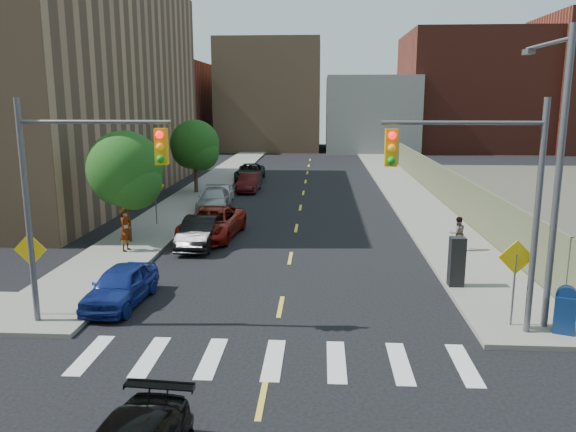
# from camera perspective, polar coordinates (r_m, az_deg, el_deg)

# --- Properties ---
(sidewalk_nw) EXTENTS (3.50, 73.00, 0.15)m
(sidewalk_nw) POSITION_cam_1_polar(r_m,az_deg,el_deg) (52.81, -6.55, 4.19)
(sidewalk_nw) COLOR gray
(sidewalk_nw) RESTS_ON ground
(sidewalk_ne) EXTENTS (3.50, 73.00, 0.15)m
(sidewalk_ne) POSITION_cam_1_polar(r_m,az_deg,el_deg) (52.42, 10.43, 4.01)
(sidewalk_ne) COLOR gray
(sidewalk_ne) RESTS_ON ground
(fence_north) EXTENTS (0.12, 44.00, 2.50)m
(fence_north) POSITION_cam_1_polar(r_m,az_deg,el_deg) (39.37, 15.51, 3.00)
(fence_north) COLOR #616B4A
(fence_north) RESTS_ON ground
(bg_bldg_west) EXTENTS (14.00, 18.00, 12.00)m
(bg_bldg_west) POSITION_cam_1_polar(r_m,az_deg,el_deg) (83.40, -13.08, 10.78)
(bg_bldg_west) COLOR #592319
(bg_bldg_west) RESTS_ON ground
(bg_bldg_midwest) EXTENTS (14.00, 16.00, 15.00)m
(bg_bldg_midwest) POSITION_cam_1_polar(r_m,az_deg,el_deg) (82.40, -1.74, 12.11)
(bg_bldg_midwest) COLOR #8C6B4C
(bg_bldg_midwest) RESTS_ON ground
(bg_bldg_center) EXTENTS (12.00, 16.00, 10.00)m
(bg_bldg_center) POSITION_cam_1_polar(r_m,az_deg,el_deg) (80.37, 8.29, 10.22)
(bg_bldg_center) COLOR gray
(bg_bldg_center) RESTS_ON ground
(bg_bldg_east) EXTENTS (18.00, 18.00, 16.00)m
(bg_bldg_east) POSITION_cam_1_polar(r_m,az_deg,el_deg) (84.64, 17.93, 11.89)
(bg_bldg_east) COLOR #592319
(bg_bldg_east) RESTS_ON ground
(signal_nw) EXTENTS (4.59, 0.30, 7.00)m
(signal_nw) POSITION_cam_1_polar(r_m,az_deg,el_deg) (17.82, -20.91, 3.21)
(signal_nw) COLOR #59595E
(signal_nw) RESTS_ON ground
(signal_ne) EXTENTS (4.59, 0.30, 7.00)m
(signal_ne) POSITION_cam_1_polar(r_m,az_deg,el_deg) (16.90, 19.38, 2.90)
(signal_ne) COLOR #59595E
(signal_ne) RESTS_ON ground
(streetlight_ne) EXTENTS (0.25, 3.70, 9.00)m
(streetlight_ne) POSITION_cam_1_polar(r_m,az_deg,el_deg) (18.39, 25.44, 5.26)
(streetlight_ne) COLOR #59595E
(streetlight_ne) RESTS_ON ground
(warn_sign_nw) EXTENTS (1.06, 0.06, 2.83)m
(warn_sign_nw) POSITION_cam_1_polar(r_m,az_deg,el_deg) (19.55, -24.64, -3.99)
(warn_sign_nw) COLOR #59595E
(warn_sign_nw) RESTS_ON ground
(warn_sign_ne) EXTENTS (1.06, 0.06, 2.83)m
(warn_sign_ne) POSITION_cam_1_polar(r_m,az_deg,el_deg) (18.26, 22.10, -4.84)
(warn_sign_ne) COLOR #59595E
(warn_sign_ne) RESTS_ON ground
(warn_sign_midwest) EXTENTS (1.06, 0.06, 2.83)m
(warn_sign_midwest) POSITION_cam_1_polar(r_m,az_deg,el_deg) (31.81, -13.34, 2.48)
(warn_sign_midwest) COLOR #59595E
(warn_sign_midwest) RESTS_ON ground
(tree_west_near) EXTENTS (3.66, 3.64, 5.52)m
(tree_west_near) POSITION_cam_1_polar(r_m,az_deg,el_deg) (27.95, -16.18, 4.17)
(tree_west_near) COLOR #332114
(tree_west_near) RESTS_ON ground
(tree_west_far) EXTENTS (3.66, 3.64, 5.52)m
(tree_west_far) POSITION_cam_1_polar(r_m,az_deg,el_deg) (42.30, -9.43, 6.89)
(tree_west_far) COLOR #332114
(tree_west_far) RESTS_ON ground
(parked_car_blue) EXTENTS (1.84, 4.06, 1.35)m
(parked_car_blue) POSITION_cam_1_polar(r_m,az_deg,el_deg) (20.23, -16.63, -6.78)
(parked_car_blue) COLOR navy
(parked_car_blue) RESTS_ON ground
(parked_car_black) EXTENTS (1.51, 4.34, 1.43)m
(parked_car_black) POSITION_cam_1_polar(r_m,az_deg,el_deg) (27.16, -8.96, -1.65)
(parked_car_black) COLOR black
(parked_car_black) RESTS_ON ground
(parked_car_red) EXTENTS (3.04, 5.74, 1.54)m
(parked_car_red) POSITION_cam_1_polar(r_m,az_deg,el_deg) (28.82, -7.74, -0.73)
(parked_car_red) COLOR maroon
(parked_car_red) RESTS_ON ground
(parked_car_silver) EXTENTS (2.21, 4.81, 1.36)m
(parked_car_silver) POSITION_cam_1_polar(r_m,az_deg,el_deg) (36.20, -7.53, 1.68)
(parked_car_silver) COLOR #9B9CA2
(parked_car_silver) RESTS_ON ground
(parked_car_white) EXTENTS (1.68, 3.70, 1.23)m
(parked_car_white) POSITION_cam_1_polar(r_m,az_deg,el_deg) (39.12, -6.71, 2.35)
(parked_car_white) COLOR silver
(parked_car_white) RESTS_ON ground
(parked_car_maroon) EXTENTS (1.58, 4.22, 1.38)m
(parked_car_maroon) POSITION_cam_1_polar(r_m,az_deg,el_deg) (43.30, -3.98, 3.41)
(parked_car_maroon) COLOR #390B0C
(parked_car_maroon) RESTS_ON ground
(parked_car_grey) EXTENTS (2.46, 5.16, 1.42)m
(parked_car_grey) POSITION_cam_1_polar(r_m,az_deg,el_deg) (49.50, -3.89, 4.48)
(parked_car_grey) COLOR black
(parked_car_grey) RESTS_ON ground
(mailbox) EXTENTS (0.72, 0.64, 1.45)m
(mailbox) POSITION_cam_1_polar(r_m,az_deg,el_deg) (18.64, 26.33, -8.57)
(mailbox) COLOR navy
(mailbox) RESTS_ON sidewalk_ne
(payphone) EXTENTS (0.56, 0.47, 1.85)m
(payphone) POSITION_cam_1_polar(r_m,az_deg,el_deg) (21.66, 16.76, -4.47)
(payphone) COLOR black
(payphone) RESTS_ON sidewalk_ne
(pedestrian_west) EXTENTS (0.57, 0.77, 1.94)m
(pedestrian_west) POSITION_cam_1_polar(r_m,az_deg,el_deg) (26.57, -16.17, -1.38)
(pedestrian_west) COLOR gray
(pedestrian_west) RESTS_ON sidewalk_nw
(pedestrian_east) EXTENTS (0.84, 0.71, 1.55)m
(pedestrian_east) POSITION_cam_1_polar(r_m,az_deg,el_deg) (26.84, 16.85, -1.71)
(pedestrian_east) COLOR gray
(pedestrian_east) RESTS_ON sidewalk_ne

